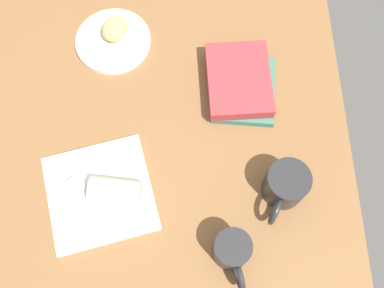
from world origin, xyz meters
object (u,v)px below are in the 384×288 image
object	(u,v)px
round_plate	(113,41)
breakfast_wrap	(115,192)
sauce_cup	(76,188)
second_mug	(232,252)
scone_pastry	(115,29)
square_plate	(100,193)
book_stack	(240,83)
coffee_mug	(285,186)

from	to	relation	value
round_plate	breakfast_wrap	distance (cm)	41.99
sauce_cup	second_mug	distance (cm)	37.53
scone_pastry	breakfast_wrap	size ratio (longest dim) A/B	0.65
square_plate	sauce_cup	bearing A→B (deg)	-100.12
round_plate	second_mug	distance (cm)	61.92
sauce_cup	second_mug	bearing A→B (deg)	66.18
square_plate	breakfast_wrap	world-z (taller)	breakfast_wrap
breakfast_wrap	round_plate	bearing A→B (deg)	-168.33
scone_pastry	book_stack	bearing A→B (deg)	63.55
second_mug	sauce_cup	bearing A→B (deg)	-113.82
second_mug	square_plate	bearing A→B (deg)	-116.02
scone_pastry	sauce_cup	bearing A→B (deg)	-10.04
scone_pastry	breakfast_wrap	distance (cm)	43.19
breakfast_wrap	book_stack	distance (cm)	40.37
book_stack	coffee_mug	xyz separation A→B (cm)	(27.06, 7.97, 2.08)
square_plate	sauce_cup	world-z (taller)	sauce_cup
round_plate	sauce_cup	distance (cm)	40.65
coffee_mug	scone_pastry	bearing A→B (deg)	-137.28
book_stack	scone_pastry	bearing A→B (deg)	-116.45
breakfast_wrap	book_stack	bearing A→B (deg)	140.84
scone_pastry	book_stack	size ratio (longest dim) A/B	0.34
square_plate	second_mug	xyz separation A→B (cm)	(14.22, 29.13, 3.88)
round_plate	scone_pastry	world-z (taller)	scone_pastry
square_plate	breakfast_wrap	distance (cm)	5.68
scone_pastry	coffee_mug	bearing A→B (deg)	42.72
book_stack	round_plate	bearing A→B (deg)	-113.80
coffee_mug	book_stack	bearing A→B (deg)	-163.58
breakfast_wrap	second_mug	bearing A→B (deg)	69.54
breakfast_wrap	book_stack	xyz separation A→B (cm)	(-27.49, 29.52, -1.87)
square_plate	book_stack	distance (cm)	43.03
coffee_mug	second_mug	size ratio (longest dim) A/B	1.09
book_stack	breakfast_wrap	bearing A→B (deg)	-47.04
second_mug	book_stack	bearing A→B (deg)	173.72
round_plate	coffee_mug	world-z (taller)	coffee_mug
scone_pastry	breakfast_wrap	xyz separation A→B (cm)	(43.14, 1.95, 0.69)
book_stack	coffee_mug	world-z (taller)	coffee_mug
sauce_cup	coffee_mug	bearing A→B (deg)	88.49
square_plate	coffee_mug	distance (cm)	41.82
book_stack	coffee_mug	distance (cm)	28.28
scone_pastry	second_mug	world-z (taller)	second_mug
sauce_cup	book_stack	distance (cm)	46.62
book_stack	second_mug	xyz separation A→B (cm)	(40.97, -4.51, 1.92)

